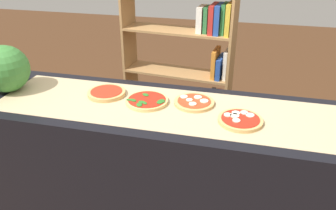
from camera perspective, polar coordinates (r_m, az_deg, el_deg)
The scene contains 8 objects.
counter at distance 2.10m, azimuth -0.00°, elevation -11.82°, with size 2.34×0.64×0.93m, color black.
parchment_paper at distance 1.84m, azimuth -0.00°, elevation -0.52°, with size 1.94×0.50×0.00m, color tan.
pizza_plain_0 at distance 2.02m, azimuth -10.35°, elevation 2.03°, with size 0.22×0.22×0.02m.
pizza_spinach_1 at distance 1.90m, azimuth -3.59°, elevation 0.70°, with size 0.24×0.24×0.03m.
pizza_mozzarella_2 at distance 1.89m, azimuth 4.44°, elevation 0.48°, with size 0.22×0.22×0.03m.
pizza_mozzarella_3 at distance 1.75m, azimuth 12.11°, elevation -2.48°, with size 0.23×0.23×0.03m.
watermelon at distance 2.22m, azimuth -25.83°, elevation 5.52°, with size 0.28×0.28×0.28m, color #387A33.
bookshelf at distance 2.86m, azimuth 4.22°, elevation 4.92°, with size 0.93×0.36×1.45m.
Camera 1 is at (0.38, -1.58, 1.80)m, focal length 36.03 mm.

